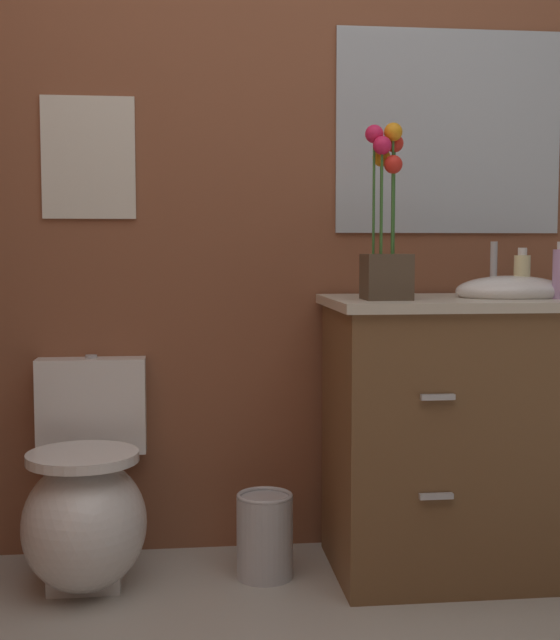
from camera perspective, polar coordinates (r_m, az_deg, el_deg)
The scene contains 8 objects.
wall_back at distance 3.07m, azimuth 4.48°, elevation 8.52°, with size 4.05×0.05×2.50m, color brown.
toilet at distance 2.84m, azimuth -12.62°, elevation -11.83°, with size 0.38×0.59×0.69m.
vanity_cabinet at distance 2.90m, azimuth 12.56°, elevation -7.13°, with size 0.94×0.56×1.07m.
flower_vase at distance 2.68m, azimuth 7.00°, elevation 5.27°, with size 0.14×0.14×0.54m.
soap_bottle at distance 2.89m, azimuth 15.60°, elevation 2.86°, with size 0.05×0.05×0.16m.
trash_bin at distance 2.84m, azimuth -1.01°, elevation -13.93°, with size 0.18×0.18×0.27m.
wall_poster at distance 3.00m, azimuth -12.47°, elevation 10.37°, with size 0.31×0.01×0.40m, color silver.
wall_mirror at distance 3.14m, azimuth 11.06°, elevation 12.02°, with size 0.80×0.01×0.70m, color #B2BCC6.
Camera 1 is at (-0.39, -1.41, 1.05)m, focal length 48.73 mm.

